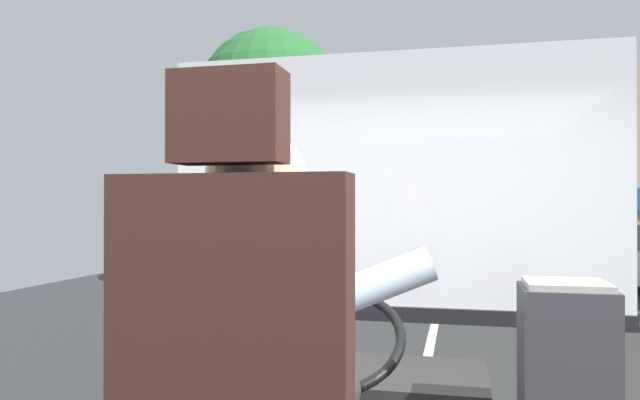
% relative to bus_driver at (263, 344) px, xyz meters
% --- Properties ---
extents(ground, '(18.00, 44.00, 0.06)m').
position_rel_bus_driver_xyz_m(ground, '(0.05, 9.17, -1.56)').
color(ground, '#303030').
extents(bus_driver, '(0.78, 0.60, 0.77)m').
position_rel_bus_driver_xyz_m(bus_driver, '(0.00, 0.00, 0.00)').
color(bus_driver, '#332D28').
rests_on(bus_driver, driver_seat).
extents(windshield_panel, '(2.50, 0.08, 1.48)m').
position_rel_bus_driver_xyz_m(windshield_panel, '(0.05, 1.99, 0.26)').
color(windshield_panel, silver).
extents(street_tree, '(3.06, 3.06, 5.53)m').
position_rel_bus_driver_xyz_m(street_tree, '(-3.44, 10.75, 2.44)').
color(street_tree, '#4C3828').
rests_on(street_tree, ground).
extents(parked_car_black, '(2.03, 3.89, 1.33)m').
position_rel_bus_driver_xyz_m(parked_car_black, '(4.87, 17.35, -0.85)').
color(parked_car_black, black).
rests_on(parked_car_black, ground).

